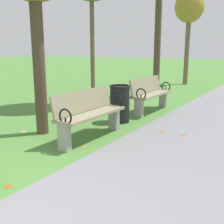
{
  "coord_description": "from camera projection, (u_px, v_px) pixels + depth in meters",
  "views": [
    {
      "loc": [
        2.54,
        -1.11,
        1.67
      ],
      "look_at": [
        -0.05,
        2.97,
        0.55
      ],
      "focal_mm": 45.18,
      "sensor_mm": 36.0,
      "label": 1
    }
  ],
  "objects": [
    {
      "name": "park_bench_2",
      "position": [
        89.0,
        113.0,
        5.16
      ],
      "size": [
        0.5,
        1.61,
        0.9
      ],
      "color": "gray",
      "rests_on": "ground"
    },
    {
      "name": "park_bench_3",
      "position": [
        150.0,
        94.0,
        7.34
      ],
      "size": [
        0.48,
        1.6,
        0.9
      ],
      "color": "gray",
      "rests_on": "ground"
    },
    {
      "name": "tree_5",
      "position": [
        189.0,
        9.0,
        12.23
      ],
      "size": [
        1.26,
        1.26,
        4.08
      ],
      "color": "brown",
      "rests_on": "ground"
    },
    {
      "name": "trash_bin",
      "position": [
        120.0,
        104.0,
        6.35
      ],
      "size": [
        0.48,
        0.48,
        0.84
      ],
      "color": "black",
      "rests_on": "ground"
    },
    {
      "name": "scattered_leaves",
      "position": [
        125.0,
        148.0,
        4.73
      ],
      "size": [
        5.61,
        10.3,
        0.02
      ],
      "color": "gold",
      "rests_on": "ground"
    }
  ]
}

